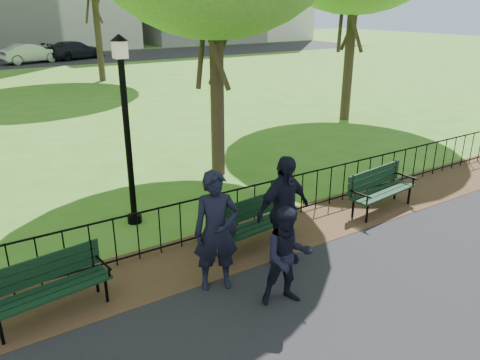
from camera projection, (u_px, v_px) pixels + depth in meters
ground at (274, 290)px, 7.23m from camera, size 120.00×120.00×0.00m
dirt_strip at (224, 249)px, 8.41m from camera, size 60.00×1.60×0.01m
iron_fence at (210, 215)px, 8.63m from camera, size 24.06×0.06×1.00m
park_bench_main at (242, 223)px, 8.17m from camera, size 1.71×0.69×0.95m
park_bench_left_a at (47, 281)px, 6.51m from camera, size 1.71×0.72×0.94m
park_bench_right_a at (379, 185)px, 9.89m from camera, size 1.78×0.73×0.98m
lamppost at (127, 126)px, 8.79m from camera, size 0.33×0.33×3.66m
person_left at (216, 231)px, 7.01m from camera, size 0.81×0.68×1.90m
person_mid at (288, 257)px, 6.69m from camera, size 0.82×0.61×1.51m
person_right at (283, 211)px, 7.69m from camera, size 1.15×0.57×1.89m
sedan_silver at (30, 53)px, 34.56m from camera, size 4.52×2.47×1.41m
sedan_dark at (75, 50)px, 37.02m from camera, size 5.18×3.47×1.39m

